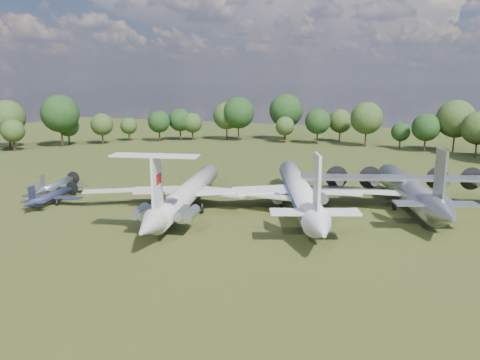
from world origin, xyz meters
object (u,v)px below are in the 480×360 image
at_px(an12_transport, 409,194).
at_px(person_on_il62, 164,197).
at_px(tu104_jet, 299,195).
at_px(il62_airliner, 188,196).
at_px(small_prop_west, 51,199).
at_px(small_prop_northwest, 57,187).

xyz_separation_m(an12_transport, person_on_il62, (-30.03, -26.63, 2.76)).
bearing_deg(person_on_il62, tu104_jet, -124.17).
relative_size(il62_airliner, person_on_il62, 29.68).
relative_size(small_prop_west, small_prop_northwest, 0.96).
height_order(il62_airliner, person_on_il62, person_on_il62).
xyz_separation_m(il62_airliner, an12_transport, (33.12, 14.31, 0.29)).
height_order(small_prop_west, person_on_il62, person_on_il62).
xyz_separation_m(il62_airliner, small_prop_west, (-23.16, -6.14, -1.21)).
bearing_deg(an12_transport, person_on_il62, -157.64).
xyz_separation_m(small_prop_west, person_on_il62, (26.26, -6.19, 4.26)).
bearing_deg(small_prop_northwest, an12_transport, -3.19).
distance_m(tu104_jet, an12_transport, 18.04).
height_order(small_prop_west, small_prop_northwest, small_prop_northwest).
bearing_deg(an12_transport, tu104_jet, -175.28).
height_order(an12_transport, small_prop_west, an12_transport).
xyz_separation_m(small_prop_northwest, person_on_il62, (31.61, -13.28, 4.21)).
height_order(il62_airliner, an12_transport, an12_transport).
relative_size(il62_airliner, an12_transport, 1.19).
distance_m(small_prop_west, small_prop_northwest, 8.89).
height_order(an12_transport, small_prop_northwest, an12_transport).
bearing_deg(an12_transport, il62_airliner, -175.85).
bearing_deg(person_on_il62, small_prop_northwest, -21.93).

